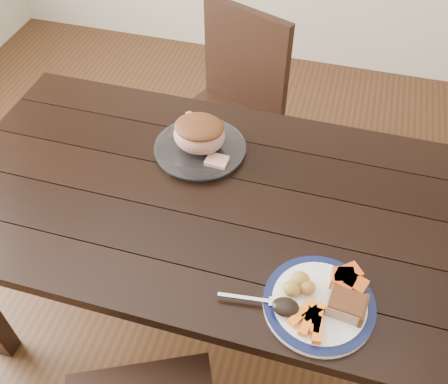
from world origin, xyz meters
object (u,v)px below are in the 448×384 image
(roast_joint, at_px, (199,135))
(carving_knife, at_px, (210,149))
(dining_table, at_px, (202,212))
(fork, at_px, (257,300))
(chair_far, at_px, (230,105))
(pork_slice, at_px, (346,305))
(dinner_plate, at_px, (319,304))
(serving_platter, at_px, (200,150))

(roast_joint, bearing_deg, carving_knife, 26.91)
(dining_table, relative_size, roast_joint, 9.33)
(fork, xyz_separation_m, carving_knife, (-0.28, 0.53, -0.01))
(chair_far, bearing_deg, pork_slice, 141.28)
(dining_table, xyz_separation_m, chair_far, (-0.10, 0.73, -0.13))
(roast_joint, bearing_deg, dining_table, -71.81)
(dining_table, relative_size, pork_slice, 17.84)
(carving_knife, bearing_deg, chair_far, 149.39)
(chair_far, xyz_separation_m, carving_knife, (0.08, -0.54, 0.23))
(dining_table, relative_size, dinner_plate, 5.56)
(dining_table, relative_size, chair_far, 1.73)
(serving_platter, xyz_separation_m, roast_joint, (-0.00, 0.00, 0.06))
(dining_table, height_order, pork_slice, pork_slice)
(chair_far, distance_m, fork, 1.15)
(pork_slice, bearing_deg, dining_table, 147.84)
(fork, distance_m, carving_knife, 0.60)
(dining_table, xyz_separation_m, serving_platter, (-0.06, 0.18, 0.10))
(dining_table, xyz_separation_m, dinner_plate, (0.41, -0.29, 0.10))
(dining_table, xyz_separation_m, roast_joint, (-0.06, 0.18, 0.17))
(pork_slice, relative_size, fork, 0.50)
(dining_table, distance_m, roast_joint, 0.25)
(chair_far, height_order, dinner_plate, chair_far)
(fork, bearing_deg, pork_slice, 1.76)
(roast_joint, height_order, carving_knife, roast_joint)
(dinner_plate, distance_m, roast_joint, 0.67)
(serving_platter, height_order, fork, fork)
(serving_platter, relative_size, carving_knife, 1.14)
(dining_table, distance_m, dinner_plate, 0.51)
(fork, height_order, roast_joint, roast_joint)
(pork_slice, bearing_deg, chair_far, 119.30)
(chair_far, relative_size, fork, 5.21)
(chair_far, bearing_deg, roast_joint, 116.58)
(roast_joint, bearing_deg, serving_platter, 0.00)
(chair_far, relative_size, dinner_plate, 3.22)
(serving_platter, bearing_deg, dinner_plate, -45.25)
(carving_knife, bearing_deg, dining_table, -30.48)
(fork, bearing_deg, serving_platter, 114.95)
(chair_far, height_order, fork, chair_far)
(pork_slice, xyz_separation_m, fork, (-0.22, -0.03, -0.02))
(dinner_plate, xyz_separation_m, pork_slice, (0.06, -0.01, 0.03))
(pork_slice, height_order, carving_knife, pork_slice)
(serving_platter, xyz_separation_m, fork, (0.31, -0.51, 0.01))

